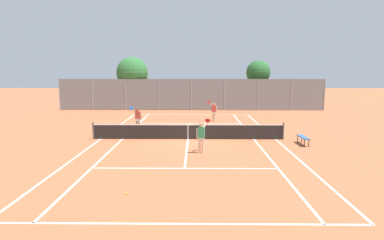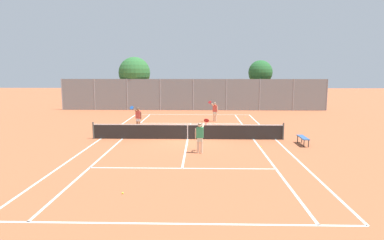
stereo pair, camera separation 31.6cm
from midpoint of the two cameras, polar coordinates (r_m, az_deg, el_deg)
name	(u,v)px [view 2 (the right image)]	position (r m, az deg, el deg)	size (l,w,h in m)	color
ground_plane	(188,139)	(21.48, -0.31, -3.22)	(120.00, 120.00, 0.00)	#B25B38
court_line_markings	(188,139)	(21.48, -0.31, -3.21)	(11.10, 23.90, 0.01)	silver
tennis_net	(188,131)	(21.38, -0.31, -1.89)	(12.00, 0.10, 1.07)	#474C47
player_near_side	(200,136)	(17.76, 1.86, -2.64)	(0.75, 0.72, 1.77)	beige
player_far_left	(138,117)	(25.00, -8.62, 0.49)	(0.78, 0.71, 1.77)	#936B4C
player_far_right	(215,110)	(28.80, 4.14, 1.60)	(0.85, 0.68, 1.77)	beige
loose_tennis_ball_0	(236,134)	(23.41, 7.70, -2.25)	(0.07, 0.07, 0.07)	#D1DB33
loose_tennis_ball_1	(123,193)	(12.47, -10.77, -11.88)	(0.07, 0.07, 0.07)	#D1DB33
loose_tennis_ball_2	(261,147)	(19.70, 11.87, -4.37)	(0.07, 0.07, 0.07)	#D1DB33
loose_tennis_ball_3	(122,138)	(22.09, -11.25, -2.97)	(0.07, 0.07, 0.07)	#D1DB33
loose_tennis_ball_4	(245,118)	(31.26, 9.12, 0.39)	(0.07, 0.07, 0.07)	#D1DB33
courtside_bench	(303,138)	(20.89, 18.43, -2.85)	(0.36, 1.50, 0.47)	#33598C
back_fence	(193,95)	(36.64, 0.45, 4.25)	(28.47, 0.08, 3.36)	gray
tree_behind_left	(135,73)	(38.89, -9.19, 7.67)	(3.49, 3.49, 5.73)	brown
tree_behind_right	(260,73)	(39.04, 11.44, 7.66)	(2.67, 2.67, 5.37)	brown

